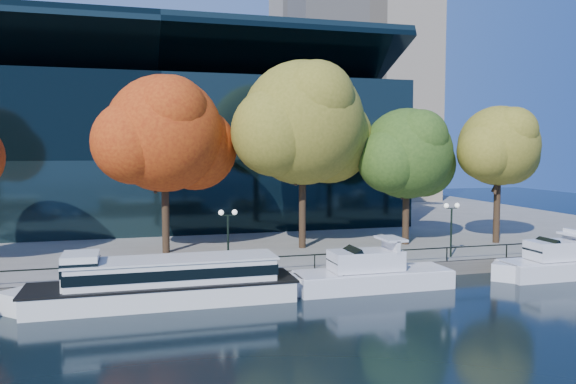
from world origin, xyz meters
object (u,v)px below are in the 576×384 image
object	(u,v)px
cruiser_near	(367,274)
lamp_2	(451,217)
tree_3	(305,126)
tree_5	(500,148)
tree_4	(409,156)
lamp_1	(228,225)
tour_boat	(157,281)
cruiser_far	(557,263)
tree_2	(167,136)

from	to	relation	value
cruiser_near	lamp_2	distance (m)	9.59
tree_3	tree_5	size ratio (longest dim) A/B	1.29
tree_5	lamp_2	distance (m)	10.08
tree_4	lamp_1	size ratio (longest dim) A/B	2.83
tree_5	lamp_1	world-z (taller)	tree_5
tree_5	lamp_1	xyz separation A→B (m)	(-24.10, -4.56, -5.15)
tour_boat	lamp_2	size ratio (longest dim) A/B	4.18
cruiser_far	cruiser_near	bearing A→B (deg)	178.29
cruiser_far	tree_5	xyz separation A→B (m)	(1.45, 8.64, 8.08)
tour_boat	tree_2	xyz separation A→B (m)	(1.31, 10.86, 8.64)
tour_boat	lamp_1	xyz separation A→B (m)	(4.78, 3.52, 2.62)
tree_2	tree_5	world-z (taller)	tree_2
tree_2	tree_3	world-z (taller)	tree_3
tour_boat	lamp_2	distance (m)	21.95
cruiser_far	tree_4	size ratio (longest dim) A/B	0.89
tree_2	lamp_1	distance (m)	10.10
cruiser_near	lamp_2	size ratio (longest dim) A/B	2.82
tree_2	lamp_1	xyz separation A→B (m)	(3.46, -7.33, -6.02)
tree_5	tree_4	bearing A→B (deg)	170.34
cruiser_far	lamp_2	xyz separation A→B (m)	(-5.92, 4.08, 2.93)
tree_4	lamp_1	bearing A→B (deg)	-160.02
tour_boat	tree_2	size ratio (longest dim) A/B	1.23
cruiser_far	tree_5	world-z (taller)	tree_5
tour_boat	tree_3	distance (m)	18.45
tree_5	tour_boat	bearing A→B (deg)	-164.36
cruiser_near	tree_2	world-z (taller)	tree_2
tree_2	lamp_2	distance (m)	22.31
cruiser_near	tree_5	xyz separation A→B (m)	(15.73, 8.22, 8.11)
cruiser_near	cruiser_far	world-z (taller)	cruiser_far
cruiser_near	tree_5	distance (m)	19.51
tour_boat	cruiser_near	size ratio (longest dim) A/B	1.48
tree_3	tree_5	world-z (taller)	tree_3
lamp_2	tree_4	bearing A→B (deg)	94.83
lamp_1	lamp_2	distance (m)	16.73
cruiser_far	tree_3	distance (m)	21.06
cruiser_far	tour_boat	bearing A→B (deg)	178.83
tree_2	tree_4	xyz separation A→B (m)	(19.70, -1.43, -1.53)
tree_3	lamp_2	world-z (taller)	tree_3
tour_boat	tree_4	distance (m)	24.10
tour_boat	tree_3	size ratio (longest dim) A/B	1.12
cruiser_near	tree_3	xyz separation A→B (m)	(-0.99, 10.22, 9.86)
lamp_2	lamp_1	bearing A→B (deg)	180.00
tour_boat	tree_2	distance (m)	13.94
lamp_1	tour_boat	bearing A→B (deg)	-143.60
tour_boat	cruiser_far	size ratio (longest dim) A/B	1.66
tour_boat	lamp_1	distance (m)	6.49
tree_3	tree_4	size ratio (longest dim) A/B	1.32
tour_boat	cruiser_near	distance (m)	13.15
tree_4	tree_2	bearing A→B (deg)	175.84
cruiser_near	tree_4	world-z (taller)	tree_4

